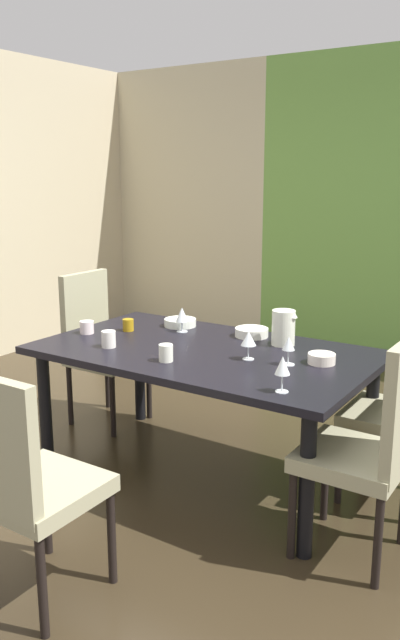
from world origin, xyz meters
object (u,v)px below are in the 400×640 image
object	(u,v)px
wine_glass_west	(182,315)
wine_glass_right	(289,345)
wine_glass_center	(283,366)
pitcher_rear	(284,327)
dining_table	(205,362)
cup_left	(87,327)
wine_glass_east	(249,339)
cup_near_window	(128,325)
cup_corner	(108,339)
serving_bowl_south	(252,332)
chair_head_near	(23,478)
chair_left_far	(99,342)
serving_bowl_front	(322,358)
cup_north	(166,353)
chair_right_near	(373,441)
serving_bowl_near_shelf	(180,322)

from	to	relation	value
wine_glass_west	wine_glass_right	bearing A→B (deg)	-17.54
wine_glass_center	pitcher_rear	size ratio (longest dim) A/B	0.82
dining_table	cup_left	distance (m)	0.79
wine_glass_east	cup_near_window	world-z (taller)	wine_glass_east
cup_corner	pitcher_rear	bearing A→B (deg)	36.05
wine_glass_west	serving_bowl_south	distance (m)	0.43
chair_head_near	wine_glass_center	xyz separation A→B (m)	(0.63, 0.91, 0.31)
chair_left_far	serving_bowl_front	distance (m)	1.70
chair_left_far	cup_north	size ratio (longest dim) A/B	11.47
wine_glass_center	cup_left	world-z (taller)	wine_glass_center
chair_head_near	cup_left	distance (m)	1.47
serving_bowl_south	cup_left	xyz separation A→B (m)	(-0.86, -0.47, 0.01)
cup_corner	cup_near_window	world-z (taller)	cup_corner
chair_left_far	chair_head_near	xyz separation A→B (m)	(1.06, -1.59, -0.01)
chair_right_near	wine_glass_east	distance (m)	0.83
serving_bowl_front	cup_corner	bearing A→B (deg)	-161.85
wine_glass_east	chair_head_near	bearing A→B (deg)	-102.16
serving_bowl_front	cup_north	xyz separation A→B (m)	(-0.68, -0.40, 0.02)
serving_bowl_front	wine_glass_west	bearing A→B (deg)	171.29
cup_north	pitcher_rear	size ratio (longest dim) A/B	0.44
chair_left_far	wine_glass_right	world-z (taller)	chair_left_far
chair_head_near	serving_bowl_front	bearing A→B (deg)	66.31
pitcher_rear	wine_glass_center	bearing A→B (deg)	-64.73
wine_glass_center	serving_bowl_south	size ratio (longest dim) A/B	0.84
dining_table	wine_glass_right	size ratio (longest dim) A/B	12.44
serving_bowl_near_shelf	wine_glass_center	bearing A→B (deg)	-35.13
chair_head_near	wine_glass_center	bearing A→B (deg)	55.24
wine_glass_east	pitcher_rear	distance (m)	0.35
chair_right_near	wine_glass_west	distance (m)	1.48
chair_left_far	serving_bowl_south	xyz separation A→B (m)	(1.13, 0.09, 0.20)
serving_bowl_front	cup_left	size ratio (longest dim) A/B	1.68
wine_glass_right	pitcher_rear	world-z (taller)	pitcher_rear
chair_right_near	serving_bowl_south	bearing A→B (deg)	55.18
cup_near_window	pitcher_rear	size ratio (longest dim) A/B	0.37
wine_glass_east	cup_north	size ratio (longest dim) A/B	1.68
chair_right_near	wine_glass_center	bearing A→B (deg)	105.96
cup_corner	cup_near_window	xyz separation A→B (m)	(-0.14, 0.35, -0.01)
dining_table	wine_glass_east	bearing A→B (deg)	-8.21
wine_glass_right	cup_near_window	distance (m)	1.12
cup_corner	cup_north	xyz separation A→B (m)	(0.42, -0.04, -0.00)
chair_right_near	serving_bowl_south	size ratio (longest dim) A/B	5.20
chair_head_near	wine_glass_west	world-z (taller)	chair_head_near
wine_glass_right	serving_bowl_south	distance (m)	0.58
cup_corner	pitcher_rear	xyz separation A→B (m)	(0.79, 0.57, 0.05)
wine_glass_center	serving_bowl_near_shelf	size ratio (longest dim) A/B	0.82
chair_left_far	wine_glass_east	distance (m)	1.40
chair_right_near	wine_glass_east	bearing A→B (deg)	71.89
chair_head_near	serving_bowl_front	distance (m)	1.55
wine_glass_west	wine_glass_east	distance (m)	0.68
chair_head_near	cup_near_window	size ratio (longest dim) A/B	13.34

